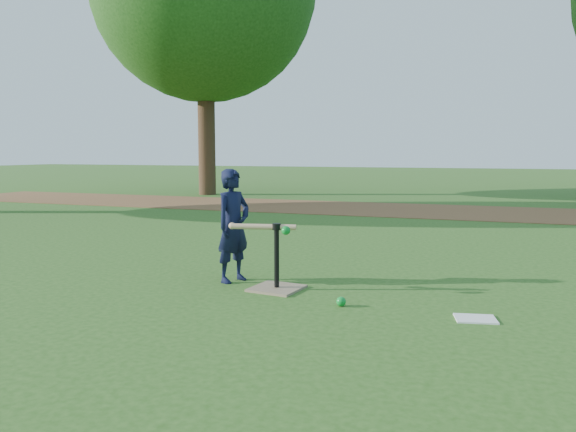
% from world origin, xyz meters
% --- Properties ---
extents(ground, '(80.00, 80.00, 0.00)m').
position_xyz_m(ground, '(0.00, 0.00, 0.00)').
color(ground, '#285116').
rests_on(ground, ground).
extents(dirt_strip, '(24.00, 3.00, 0.01)m').
position_xyz_m(dirt_strip, '(0.00, 7.50, 0.01)').
color(dirt_strip, brown).
rests_on(dirt_strip, ground).
extents(child, '(0.38, 0.47, 1.10)m').
position_xyz_m(child, '(-0.40, 0.18, 0.55)').
color(child, black).
rests_on(child, ground).
extents(wiffle_ball_ground, '(0.08, 0.08, 0.08)m').
position_xyz_m(wiffle_ball_ground, '(0.82, -0.32, 0.04)').
color(wiffle_ball_ground, '#0C892A').
rests_on(wiffle_ball_ground, ground).
extents(clipboard, '(0.34, 0.29, 0.01)m').
position_xyz_m(clipboard, '(1.87, -0.32, 0.01)').
color(clipboard, white).
rests_on(clipboard, ground).
extents(batting_tee, '(0.48, 0.48, 0.61)m').
position_xyz_m(batting_tee, '(0.12, 0.02, 0.11)').
color(batting_tee, '#8E765A').
rests_on(batting_tee, ground).
extents(swing_action, '(0.63, 0.19, 0.09)m').
position_xyz_m(swing_action, '(0.02, -0.02, 0.58)').
color(swing_action, tan).
rests_on(swing_action, ground).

